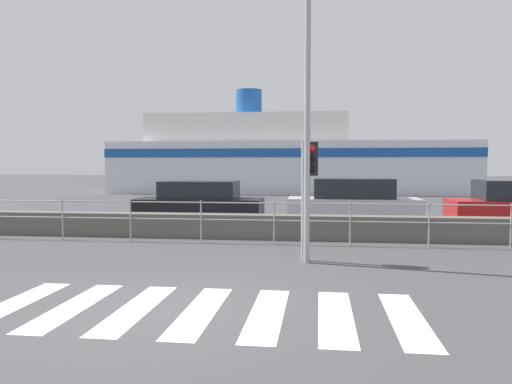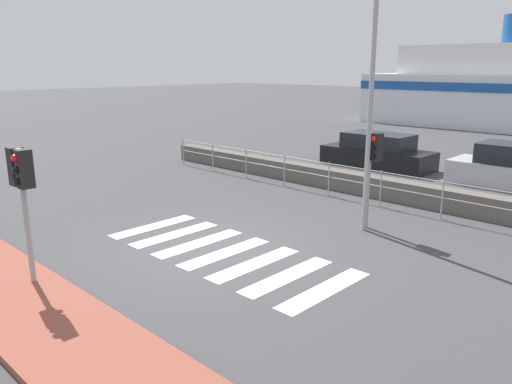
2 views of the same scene
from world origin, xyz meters
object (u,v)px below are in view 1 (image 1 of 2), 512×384
object	(u,v)px
ferry_boat	(282,160)
parked_car_black	(200,203)
streetlamp	(307,74)
traffic_light_far	(309,174)
parked_car_silver	(353,203)

from	to	relation	value
ferry_boat	parked_car_black	size ratio (longest dim) A/B	5.41
ferry_boat	parked_car_black	bearing A→B (deg)	-95.23
streetlamp	parked_car_black	world-z (taller)	streetlamp
traffic_light_far	streetlamp	bearing A→B (deg)	-95.19
traffic_light_far	parked_car_black	world-z (taller)	traffic_light_far
ferry_boat	parked_car_black	world-z (taller)	ferry_boat
ferry_boat	parked_car_silver	bearing A→B (deg)	-77.86
streetlamp	parked_car_silver	world-z (taller)	streetlamp
traffic_light_far	streetlamp	xyz separation A→B (m)	(-0.04, -0.43, 1.92)
streetlamp	parked_car_black	xyz separation A→B (m)	(-3.97, 7.56, -3.12)
streetlamp	parked_car_black	bearing A→B (deg)	117.72
traffic_light_far	parked_car_silver	bearing A→B (deg)	79.12
ferry_boat	parked_car_silver	size ratio (longest dim) A/B	5.44
parked_car_black	streetlamp	bearing A→B (deg)	-62.28
traffic_light_far	parked_car_black	distance (m)	8.27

